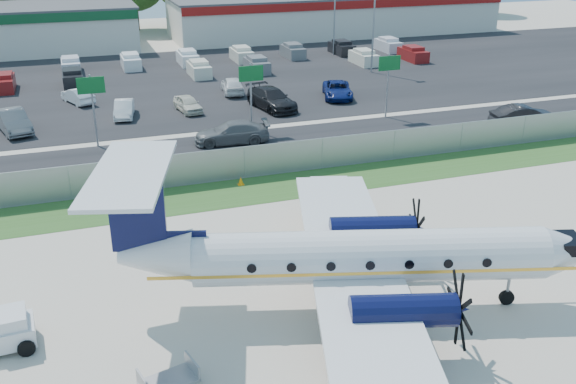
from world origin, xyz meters
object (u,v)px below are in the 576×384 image
object	(u,v)px
pushback_tug	(0,333)
baggage_cart_near	(360,369)
aircraft	(359,257)
baggage_cart_far	(169,380)

from	to	relation	value
pushback_tug	baggage_cart_near	distance (m)	12.92
aircraft	baggage_cart_near	size ratio (longest dim) A/B	8.71
aircraft	baggage_cart_far	xyz separation A→B (m)	(-7.90, -2.52, -1.90)
aircraft	baggage_cart_far	size ratio (longest dim) A/B	9.81
pushback_tug	baggage_cart_near	xyz separation A→B (m)	(11.50, -5.88, -0.18)
aircraft	baggage_cart_far	distance (m)	8.51
pushback_tug	baggage_cart_far	xyz separation A→B (m)	(5.36, -4.31, -0.23)
baggage_cart_far	aircraft	bearing A→B (deg)	17.69
pushback_tug	aircraft	bearing A→B (deg)	-7.69
pushback_tug	baggage_cart_far	bearing A→B (deg)	-38.79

